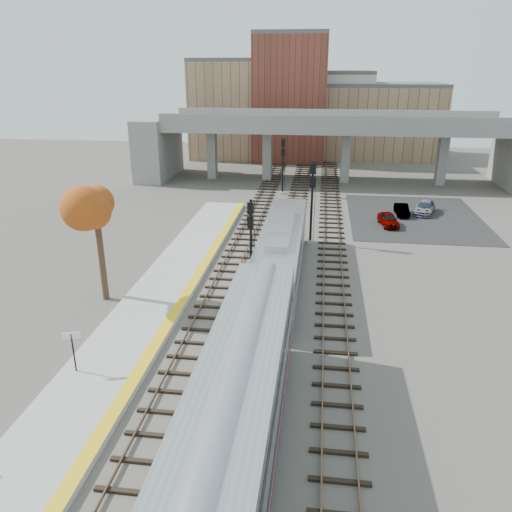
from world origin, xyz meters
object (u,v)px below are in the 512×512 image
(signal_mast_mid, at_px, (312,202))
(tree, at_px, (96,209))
(car_b, at_px, (402,210))
(car_a, at_px, (388,219))
(car_c, at_px, (425,208))
(coach, at_px, (225,473))
(signal_mast_far, at_px, (283,167))
(locomotive, at_px, (281,252))
(signal_mast_near, at_px, (251,246))

(signal_mast_mid, distance_m, tree, 19.74)
(car_b, bearing_deg, car_a, -116.20)
(car_a, bearing_deg, car_c, 39.64)
(tree, bearing_deg, coach, -55.82)
(car_b, bearing_deg, signal_mast_far, 148.58)
(coach, bearing_deg, locomotive, 90.00)
(car_a, height_order, car_b, car_a)
(coach, relative_size, tree, 2.84)
(signal_mast_near, height_order, car_a, signal_mast_near)
(tree, distance_m, car_a, 30.15)
(signal_mast_mid, height_order, car_c, signal_mast_mid)
(signal_mast_mid, relative_size, car_c, 1.66)
(locomotive, relative_size, car_c, 4.14)
(signal_mast_mid, bearing_deg, signal_mast_far, 102.49)
(coach, relative_size, signal_mast_near, 3.78)
(signal_mast_far, bearing_deg, car_b, -30.28)
(coach, height_order, tree, tree)
(car_a, distance_m, car_c, 6.88)
(signal_mast_far, relative_size, car_b, 1.93)
(tree, distance_m, car_c, 36.89)
(signal_mast_mid, xyz_separation_m, car_c, (12.29, 11.55, -3.19))
(tree, bearing_deg, car_c, 43.95)
(tree, height_order, car_a, tree)
(car_a, bearing_deg, signal_mast_far, 125.21)
(tree, bearing_deg, locomotive, 22.91)
(coach, distance_m, car_a, 38.97)
(signal_mast_mid, xyz_separation_m, tree, (-13.93, -13.73, 2.63))
(coach, height_order, signal_mast_mid, signal_mast_mid)
(signal_mast_mid, bearing_deg, signal_mast_near, -111.81)
(car_b, bearing_deg, car_c, 21.28)
(signal_mast_far, height_order, tree, tree)
(locomotive, height_order, car_b, locomotive)
(signal_mast_mid, distance_m, signal_mast_far, 18.96)
(signal_mast_mid, bearing_deg, tree, -135.40)
(signal_mast_near, relative_size, car_c, 1.44)
(tree, relative_size, car_a, 2.27)
(coach, relative_size, signal_mast_far, 3.54)
(car_a, bearing_deg, tree, -146.31)
(car_c, bearing_deg, locomotive, -107.45)
(signal_mast_far, bearing_deg, car_c, -23.01)
(signal_mast_near, height_order, car_b, signal_mast_near)
(signal_mast_near, distance_m, signal_mast_mid, 11.06)
(signal_mast_far, distance_m, car_a, 17.20)
(locomotive, relative_size, signal_mast_near, 2.88)
(locomotive, bearing_deg, car_a, 57.06)
(locomotive, bearing_deg, coach, -90.00)
(coach, bearing_deg, signal_mast_far, 92.41)
(car_b, bearing_deg, coach, -106.76)
(car_b, bearing_deg, tree, -135.43)
(signal_mast_far, bearing_deg, signal_mast_near, -90.00)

